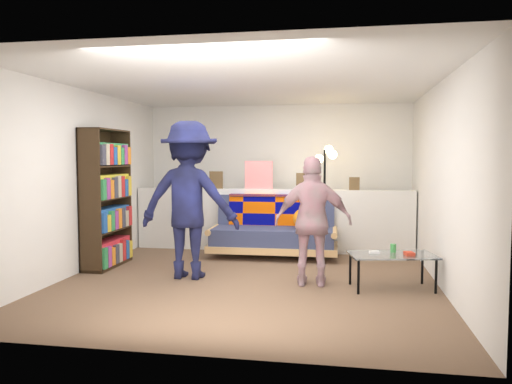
# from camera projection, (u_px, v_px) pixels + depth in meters

# --- Properties ---
(ground) EXTENTS (5.00, 5.00, 0.00)m
(ground) POSITION_uv_depth(u_px,v_px,m) (250.00, 278.00, 6.25)
(ground) COLOR brown
(ground) RESTS_ON ground
(room_shell) EXTENTS (4.60, 5.05, 2.45)m
(room_shell) POSITION_uv_depth(u_px,v_px,m) (257.00, 145.00, 6.60)
(room_shell) COLOR silver
(room_shell) RESTS_ON ground
(half_wall_ledge) EXTENTS (4.45, 0.15, 1.00)m
(half_wall_ledge) POSITION_uv_depth(u_px,v_px,m) (271.00, 220.00, 7.98)
(half_wall_ledge) COLOR silver
(half_wall_ledge) RESTS_ON ground
(ledge_decor) EXTENTS (2.97, 0.02, 0.45)m
(ledge_decor) POSITION_uv_depth(u_px,v_px,m) (257.00, 178.00, 7.96)
(ledge_decor) COLOR brown
(ledge_decor) RESTS_ON half_wall_ledge
(futon_sofa) EXTENTS (1.94, 0.97, 0.82)m
(futon_sofa) POSITION_uv_depth(u_px,v_px,m) (275.00, 231.00, 7.60)
(futon_sofa) COLOR tan
(futon_sofa) RESTS_ON ground
(bookshelf) EXTENTS (0.31, 0.94, 1.89)m
(bookshelf) POSITION_uv_depth(u_px,v_px,m) (106.00, 203.00, 6.86)
(bookshelf) COLOR black
(bookshelf) RESTS_ON ground
(coffee_table) EXTENTS (1.05, 0.71, 0.50)m
(coffee_table) POSITION_uv_depth(u_px,v_px,m) (392.00, 256.00, 5.70)
(coffee_table) COLOR black
(coffee_table) RESTS_ON ground
(floor_lamp) EXTENTS (0.35, 0.31, 1.69)m
(floor_lamp) POSITION_uv_depth(u_px,v_px,m) (326.00, 177.00, 7.66)
(floor_lamp) COLOR black
(floor_lamp) RESTS_ON ground
(person_left) EXTENTS (1.27, 0.74, 1.95)m
(person_left) POSITION_uv_depth(u_px,v_px,m) (189.00, 200.00, 6.21)
(person_left) COLOR black
(person_left) RESTS_ON ground
(person_right) EXTENTS (0.91, 0.42, 1.52)m
(person_right) POSITION_uv_depth(u_px,v_px,m) (313.00, 221.00, 5.82)
(person_right) COLOR pink
(person_right) RESTS_ON ground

